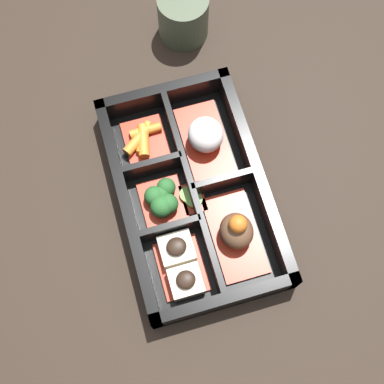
% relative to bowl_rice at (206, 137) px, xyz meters
% --- Properties ---
extents(ground_plane, '(3.00, 3.00, 0.00)m').
position_rel_bowl_rice_xyz_m(ground_plane, '(0.07, -0.04, -0.03)').
color(ground_plane, black).
extents(bento_base, '(0.31, 0.19, 0.01)m').
position_rel_bowl_rice_xyz_m(bento_base, '(0.07, -0.04, -0.03)').
color(bento_base, black).
rests_on(bento_base, ground_plane).
extents(bento_rim, '(0.31, 0.19, 0.05)m').
position_rel_bowl_rice_xyz_m(bento_rim, '(0.07, -0.04, -0.01)').
color(bento_rim, black).
rests_on(bento_rim, ground_plane).
extents(bowl_rice, '(0.12, 0.06, 0.05)m').
position_rel_bowl_rice_xyz_m(bowl_rice, '(0.00, 0.00, 0.00)').
color(bowl_rice, '#B22D19').
rests_on(bowl_rice, bento_base).
extents(bowl_stew, '(0.12, 0.06, 0.06)m').
position_rel_bowl_rice_xyz_m(bowl_stew, '(0.14, 0.00, -0.00)').
color(bowl_stew, '#B22D19').
rests_on(bowl_stew, bento_base).
extents(bowl_carrots, '(0.07, 0.06, 0.02)m').
position_rel_bowl_rice_xyz_m(bowl_carrots, '(-0.02, -0.08, -0.01)').
color(bowl_carrots, '#B22D19').
rests_on(bowl_carrots, bento_base).
extents(bowl_greens, '(0.07, 0.06, 0.03)m').
position_rel_bowl_rice_xyz_m(bowl_greens, '(0.07, -0.08, -0.01)').
color(bowl_greens, '#B22D19').
rests_on(bowl_greens, bento_base).
extents(bowl_tofu, '(0.08, 0.06, 0.03)m').
position_rel_bowl_rice_xyz_m(bowl_tofu, '(0.16, -0.08, -0.01)').
color(bowl_tofu, '#B22D19').
rests_on(bowl_tofu, bento_base).
extents(bowl_pickles, '(0.04, 0.03, 0.01)m').
position_rel_bowl_rice_xyz_m(bowl_pickles, '(0.07, -0.04, -0.01)').
color(bowl_pickles, '#B22D19').
rests_on(bowl_pickles, bento_base).
extents(tea_cup, '(0.07, 0.07, 0.07)m').
position_rel_bowl_rice_xyz_m(tea_cup, '(-0.19, 0.02, 0.01)').
color(tea_cup, '#424C38').
rests_on(tea_cup, ground_plane).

